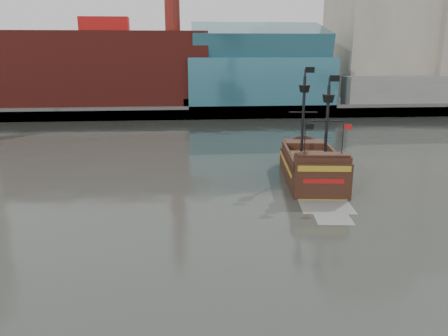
{
  "coord_description": "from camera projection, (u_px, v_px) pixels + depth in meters",
  "views": [
    {
      "loc": [
        -5.43,
        -24.34,
        13.49
      ],
      "look_at": [
        -2.45,
        10.42,
        4.0
      ],
      "focal_mm": 35.0,
      "sensor_mm": 36.0,
      "label": 1
    }
  ],
  "objects": [
    {
      "name": "pirate_ship",
      "position": [
        312.0,
        170.0,
        46.36
      ],
      "size": [
        6.84,
        17.29,
        12.6
      ],
      "rotation": [
        0.0,
        0.0,
        -0.11
      ],
      "color": "black",
      "rests_on": "ground"
    },
    {
      "name": "skyline",
      "position": [
        229.0,
        1.0,
        102.68
      ],
      "size": [
        149.0,
        45.0,
        62.0
      ],
      "color": "brown",
      "rests_on": "promenade_far"
    },
    {
      "name": "promenade_far",
      "position": [
        207.0,
        98.0,
        115.58
      ],
      "size": [
        220.0,
        60.0,
        2.0
      ],
      "primitive_type": "cube",
      "color": "slate",
      "rests_on": "ground"
    },
    {
      "name": "seawall",
      "position": [
        214.0,
        113.0,
        87.14
      ],
      "size": [
        220.0,
        1.0,
        2.6
      ],
      "primitive_type": "cube",
      "color": "#4C4C49",
      "rests_on": "ground"
    },
    {
      "name": "ground",
      "position": [
        277.0,
        272.0,
        27.39
      ],
      "size": [
        400.0,
        400.0,
        0.0
      ],
      "primitive_type": "plane",
      "color": "#2A2E28",
      "rests_on": "ground"
    }
  ]
}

